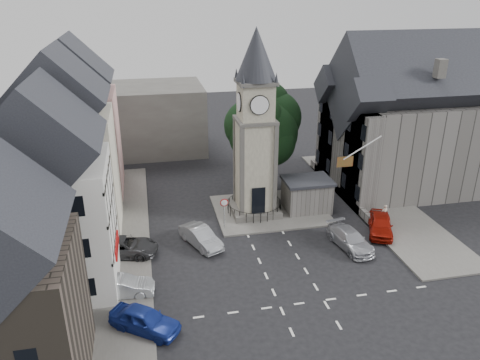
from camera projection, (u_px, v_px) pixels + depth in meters
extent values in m
plane|color=black|center=(279.00, 259.00, 35.49)|extent=(120.00, 120.00, 0.00)
cube|color=#595651|center=(112.00, 236.00, 38.51)|extent=(6.00, 30.00, 0.14)
cube|color=#595651|center=(375.00, 200.00, 44.95)|extent=(6.00, 26.00, 0.14)
cube|color=#595651|center=(270.00, 210.00, 42.96)|extent=(10.00, 8.00, 0.16)
cube|color=silver|center=(302.00, 303.00, 30.52)|extent=(20.00, 8.00, 0.01)
cube|color=#4C4944|center=(254.00, 209.00, 42.57)|extent=(4.20, 4.20, 0.70)
torus|color=black|center=(254.00, 202.00, 42.29)|extent=(4.86, 4.86, 0.06)
cube|color=gray|center=(255.00, 164.00, 40.89)|extent=(3.00, 3.00, 8.00)
cube|color=black|center=(258.00, 200.00, 40.67)|extent=(1.20, 0.25, 2.40)
cube|color=#4C4944|center=(255.00, 120.00, 39.35)|extent=(3.30, 3.30, 0.25)
cube|color=gray|center=(256.00, 101.00, 38.73)|extent=(2.70, 2.70, 3.20)
cylinder|color=white|center=(260.00, 105.00, 37.47)|extent=(1.50, 0.12, 1.50)
cube|color=#4C4944|center=(256.00, 82.00, 38.11)|extent=(3.10, 3.10, 0.30)
cone|color=black|center=(256.00, 54.00, 37.24)|extent=(3.40, 3.40, 4.20)
cube|color=#595652|center=(307.00, 196.00, 42.62)|extent=(4.00, 3.00, 2.80)
cube|color=black|center=(308.00, 181.00, 42.03)|extent=(4.30, 3.30, 0.25)
cylinder|color=black|center=(262.00, 169.00, 46.75)|extent=(0.70, 0.70, 4.40)
cylinder|color=black|center=(224.00, 216.00, 39.36)|extent=(0.10, 0.10, 2.50)
cone|color=#A50C0C|center=(224.00, 203.00, 38.79)|extent=(0.70, 0.06, 0.70)
cone|color=white|center=(224.00, 203.00, 38.77)|extent=(0.54, 0.04, 0.54)
cube|color=#DEA298|center=(79.00, 144.00, 45.07)|extent=(7.50, 7.00, 10.00)
cube|color=#EEE2C7|center=(69.00, 175.00, 37.85)|extent=(7.50, 7.00, 10.00)
cube|color=silver|center=(55.00, 226.00, 30.82)|extent=(7.50, 7.00, 9.00)
cube|color=#4C4944|center=(121.00, 120.00, 56.95)|extent=(20.00, 10.00, 8.00)
cube|color=#595652|center=(403.00, 144.00, 46.70)|extent=(14.00, 10.00, 9.00)
cube|color=#595652|center=(361.00, 160.00, 42.37)|extent=(1.60, 4.40, 9.00)
cube|color=#595652|center=(332.00, 138.00, 48.69)|extent=(1.60, 4.40, 9.00)
cube|color=#595652|center=(340.00, 191.00, 46.08)|extent=(0.40, 16.00, 0.90)
cylinder|color=white|center=(362.00, 148.00, 37.91)|extent=(3.17, 0.10, 1.89)
plane|color=#B21414|center=(345.00, 162.00, 38.07)|extent=(1.40, 0.00, 1.40)
imported|color=navy|center=(145.00, 320.00, 27.88)|extent=(4.63, 4.00, 1.50)
imported|color=#A8ADB1|center=(122.00, 287.00, 31.02)|extent=(4.36, 1.83, 1.40)
imported|color=#2E2E30|center=(123.00, 247.00, 35.70)|extent=(5.66, 3.50, 1.46)
imported|color=#9EA2A7|center=(201.00, 237.00, 37.07)|extent=(3.31, 4.72, 1.48)
imported|color=#B0B1B8|center=(350.00, 239.00, 36.80)|extent=(2.74, 5.11, 1.41)
imported|color=#951308|center=(380.00, 224.00, 38.94)|extent=(3.56, 5.00, 1.58)
imported|color=beige|center=(384.00, 214.00, 40.61)|extent=(0.65, 0.46, 1.69)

